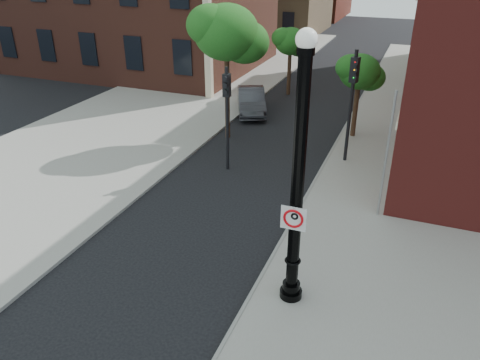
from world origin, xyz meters
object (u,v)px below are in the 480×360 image
at_px(parked_car, 251,101).
at_px(no_parking_sign, 294,218).
at_px(traffic_signal_left, 227,103).
at_px(lamppost, 297,193).
at_px(traffic_signal_right, 353,89).

bearing_deg(parked_car, no_parking_sign, -89.63).
bearing_deg(traffic_signal_left, parked_car, 104.87).
distance_m(no_parking_sign, parked_car, 16.60).
relative_size(no_parking_sign, parked_car, 0.15).
height_order(lamppost, traffic_signal_right, lamppost).
height_order(no_parking_sign, parked_car, no_parking_sign).
distance_m(lamppost, traffic_signal_left, 8.72).
bearing_deg(no_parking_sign, lamppost, 88.00).
bearing_deg(traffic_signal_left, lamppost, -53.44).
bearing_deg(no_parking_sign, traffic_signal_left, 122.52).
bearing_deg(lamppost, no_parking_sign, -90.68).
bearing_deg(traffic_signal_right, traffic_signal_left, -133.52).
bearing_deg(no_parking_sign, parked_car, 112.63).
relative_size(no_parking_sign, traffic_signal_left, 0.15).
bearing_deg(lamppost, traffic_signal_left, 124.53).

